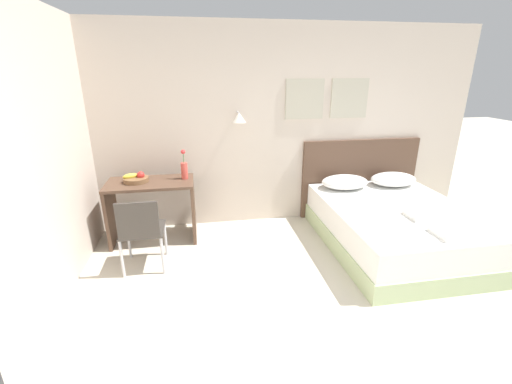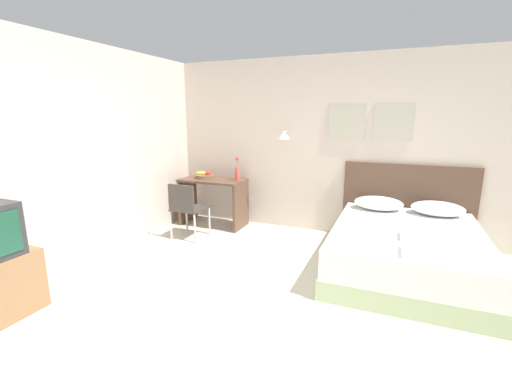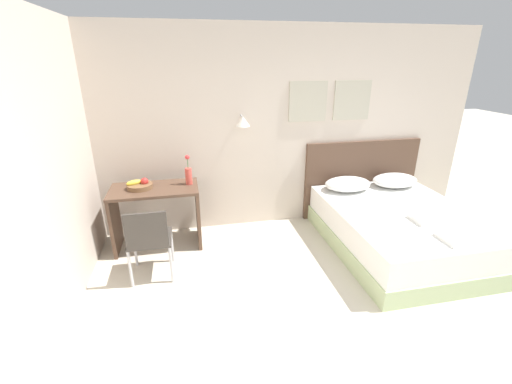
{
  "view_description": "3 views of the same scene",
  "coord_description": "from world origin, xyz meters",
  "px_view_note": "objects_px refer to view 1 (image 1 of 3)",
  "views": [
    {
      "loc": [
        -1.09,
        -1.77,
        2.08
      ],
      "look_at": [
        -0.52,
        1.51,
        0.88
      ],
      "focal_mm": 24.0,
      "sensor_mm": 36.0,
      "label": 1
    },
    {
      "loc": [
        1.06,
        -2.42,
        1.8
      ],
      "look_at": [
        -0.67,
        1.74,
        0.78
      ],
      "focal_mm": 24.0,
      "sensor_mm": 36.0,
      "label": 2
    },
    {
      "loc": [
        -1.28,
        -1.65,
        2.25
      ],
      "look_at": [
        -0.52,
        1.96,
        0.79
      ],
      "focal_mm": 24.0,
      "sensor_mm": 36.0,
      "label": 3
    }
  ],
  "objects_px": {
    "headboard": "(359,178)",
    "pillow_right": "(393,179)",
    "desk_chair": "(141,228)",
    "fruit_bowl": "(136,179)",
    "flower_vase": "(184,169)",
    "folded_towel_mid_bed": "(451,233)",
    "bed": "(396,227)",
    "pillow_left": "(345,182)",
    "desk": "(152,201)",
    "folded_towel_near_foot": "(420,215)"
  },
  "relations": [
    {
      "from": "desk",
      "to": "flower_vase",
      "type": "height_order",
      "value": "flower_vase"
    },
    {
      "from": "desk_chair",
      "to": "flower_vase",
      "type": "xyz_separation_m",
      "value": [
        0.46,
        0.78,
        0.41
      ]
    },
    {
      "from": "pillow_left",
      "to": "desk_chair",
      "type": "relative_size",
      "value": 0.77
    },
    {
      "from": "fruit_bowl",
      "to": "flower_vase",
      "type": "xyz_separation_m",
      "value": [
        0.58,
        0.03,
        0.09
      ]
    },
    {
      "from": "pillow_left",
      "to": "pillow_right",
      "type": "height_order",
      "value": "same"
    },
    {
      "from": "pillow_left",
      "to": "flower_vase",
      "type": "bearing_deg",
      "value": 179.92
    },
    {
      "from": "fruit_bowl",
      "to": "folded_towel_near_foot",
      "type": "bearing_deg",
      "value": -18.34
    },
    {
      "from": "folded_towel_mid_bed",
      "to": "desk_chair",
      "type": "distance_m",
      "value": 3.15
    },
    {
      "from": "bed",
      "to": "flower_vase",
      "type": "xyz_separation_m",
      "value": [
        -2.5,
        0.76,
        0.65
      ]
    },
    {
      "from": "bed",
      "to": "desk",
      "type": "relative_size",
      "value": 1.97
    },
    {
      "from": "bed",
      "to": "fruit_bowl",
      "type": "bearing_deg",
      "value": 166.57
    },
    {
      "from": "bed",
      "to": "pillow_right",
      "type": "relative_size",
      "value": 3.19
    },
    {
      "from": "headboard",
      "to": "folded_towel_mid_bed",
      "type": "xyz_separation_m",
      "value": [
        0.1,
        -1.82,
        -0.01
      ]
    },
    {
      "from": "bed",
      "to": "desk",
      "type": "distance_m",
      "value": 3.02
    },
    {
      "from": "headboard",
      "to": "folded_towel_near_foot",
      "type": "distance_m",
      "value": 1.37
    },
    {
      "from": "desk_chair",
      "to": "fruit_bowl",
      "type": "bearing_deg",
      "value": 99.43
    },
    {
      "from": "folded_towel_near_foot",
      "to": "flower_vase",
      "type": "xyz_separation_m",
      "value": [
        -2.57,
        1.07,
        0.35
      ]
    },
    {
      "from": "pillow_left",
      "to": "fruit_bowl",
      "type": "height_order",
      "value": "fruit_bowl"
    },
    {
      "from": "pillow_left",
      "to": "flower_vase",
      "type": "distance_m",
      "value": 2.16
    },
    {
      "from": "pillow_right",
      "to": "desk",
      "type": "distance_m",
      "value": 3.29
    },
    {
      "from": "desk",
      "to": "folded_towel_near_foot",
      "type": "bearing_deg",
      "value": -18.85
    },
    {
      "from": "fruit_bowl",
      "to": "flower_vase",
      "type": "relative_size",
      "value": 0.82
    },
    {
      "from": "folded_towel_near_foot",
      "to": "folded_towel_mid_bed",
      "type": "relative_size",
      "value": 0.89
    },
    {
      "from": "bed",
      "to": "pillow_left",
      "type": "relative_size",
      "value": 3.19
    },
    {
      "from": "pillow_right",
      "to": "flower_vase",
      "type": "distance_m",
      "value": 2.88
    },
    {
      "from": "folded_towel_near_foot",
      "to": "flower_vase",
      "type": "bearing_deg",
      "value": 157.39
    },
    {
      "from": "desk",
      "to": "flower_vase",
      "type": "xyz_separation_m",
      "value": [
        0.42,
        0.05,
        0.38
      ]
    },
    {
      "from": "flower_vase",
      "to": "pillow_right",
      "type": "bearing_deg",
      "value": -0.06
    },
    {
      "from": "headboard",
      "to": "pillow_right",
      "type": "distance_m",
      "value": 0.47
    },
    {
      "from": "pillow_right",
      "to": "desk",
      "type": "relative_size",
      "value": 0.62
    },
    {
      "from": "fruit_bowl",
      "to": "desk_chair",
      "type": "bearing_deg",
      "value": -80.57
    },
    {
      "from": "fruit_bowl",
      "to": "headboard",
      "type": "bearing_deg",
      "value": 5.91
    },
    {
      "from": "desk",
      "to": "bed",
      "type": "bearing_deg",
      "value": -13.7
    },
    {
      "from": "pillow_left",
      "to": "pillow_right",
      "type": "xyz_separation_m",
      "value": [
        0.72,
        0.0,
        0.0
      ]
    },
    {
      "from": "headboard",
      "to": "desk_chair",
      "type": "relative_size",
      "value": 2.08
    },
    {
      "from": "desk_chair",
      "to": "flower_vase",
      "type": "distance_m",
      "value": 0.99
    },
    {
      "from": "folded_towel_near_foot",
      "to": "fruit_bowl",
      "type": "distance_m",
      "value": 3.33
    },
    {
      "from": "pillow_left",
      "to": "bed",
      "type": "bearing_deg",
      "value": -64.53
    },
    {
      "from": "desk",
      "to": "fruit_bowl",
      "type": "bearing_deg",
      "value": 171.61
    },
    {
      "from": "fruit_bowl",
      "to": "flower_vase",
      "type": "distance_m",
      "value": 0.59
    },
    {
      "from": "pillow_right",
      "to": "desk_chair",
      "type": "bearing_deg",
      "value": -166.8
    },
    {
      "from": "desk",
      "to": "folded_towel_mid_bed",
      "type": "bearing_deg",
      "value": -25.96
    },
    {
      "from": "desk",
      "to": "fruit_bowl",
      "type": "xyz_separation_m",
      "value": [
        -0.16,
        0.02,
        0.29
      ]
    },
    {
      "from": "headboard",
      "to": "bed",
      "type": "bearing_deg",
      "value": -90.0
    },
    {
      "from": "desk_chair",
      "to": "headboard",
      "type": "bearing_deg",
      "value": 19.99
    },
    {
      "from": "headboard",
      "to": "flower_vase",
      "type": "distance_m",
      "value": 2.54
    },
    {
      "from": "folded_towel_near_foot",
      "to": "pillow_right",
      "type": "bearing_deg",
      "value": 74.57
    },
    {
      "from": "pillow_left",
      "to": "desk",
      "type": "relative_size",
      "value": 0.62
    },
    {
      "from": "folded_towel_mid_bed",
      "to": "pillow_left",
      "type": "bearing_deg",
      "value": 106.8
    },
    {
      "from": "bed",
      "to": "headboard",
      "type": "relative_size",
      "value": 1.18
    }
  ]
}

